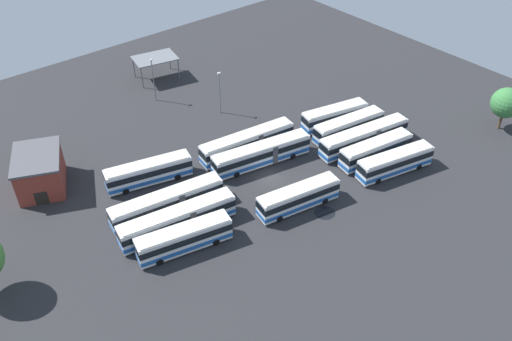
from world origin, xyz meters
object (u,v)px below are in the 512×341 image
object	(u,v)px
bus_row2_slot2	(168,203)
lamp_post_near_entrance	(220,91)
bus_row1_slot0	(248,142)
depot_building	(40,171)
bus_row2_slot3	(178,220)
maintenance_shelter	(155,59)
bus_row0_slot1	(349,126)
tree_northeast	(506,103)
bus_row0_slot4	(395,162)
bus_row1_slot4	(298,197)
bus_row2_slot4	(184,238)
bus_row0_slot0	(335,116)
bus_row2_slot0	(149,172)
bus_row1_slot1	(262,154)
bus_row0_slot2	(364,137)
lamp_post_by_building	(153,78)
bus_row0_slot3	(376,150)

from	to	relation	value
bus_row2_slot2	lamp_post_near_entrance	xyz separation A→B (m)	(-21.37, -16.69, 2.47)
lamp_post_near_entrance	bus_row1_slot0	bearing A→B (deg)	72.79
bus_row1_slot0	depot_building	xyz separation A→B (m)	(28.54, -12.44, 0.91)
bus_row2_slot3	maintenance_shelter	size ratio (longest dim) A/B	1.81
bus_row0_slot1	bus_row2_slot3	size ratio (longest dim) A/B	0.80
tree_northeast	maintenance_shelter	bearing A→B (deg)	-56.15
bus_row2_slot3	tree_northeast	xyz separation A→B (m)	(-55.51, 13.82, 3.10)
bus_row1_slot0	lamp_post_near_entrance	world-z (taller)	lamp_post_near_entrance
bus_row0_slot4	maintenance_shelter	size ratio (longest dim) A/B	1.42
bus_row1_slot4	lamp_post_near_entrance	world-z (taller)	lamp_post_near_entrance
bus_row2_slot4	lamp_post_near_entrance	size ratio (longest dim) A/B	1.61
bus_row0_slot4	tree_northeast	size ratio (longest dim) A/B	1.70
bus_row0_slot0	bus_row2_slot0	xyz separation A→B (m)	(32.31, -6.64, 0.00)
bus_row1_slot4	bus_row2_slot3	size ratio (longest dim) A/B	0.76
bus_row0_slot0	lamp_post_near_entrance	bearing A→B (deg)	-51.69
bus_row0_slot4	bus_row1_slot4	world-z (taller)	same
bus_row1_slot1	maintenance_shelter	size ratio (longest dim) A/B	1.81
bus_row0_slot2	depot_building	world-z (taller)	depot_building
bus_row1_slot4	lamp_post_by_building	size ratio (longest dim) A/B	1.52
maintenance_shelter	lamp_post_by_building	bearing A→B (deg)	57.20
bus_row0_slot0	bus_row1_slot4	size ratio (longest dim) A/B	0.97
bus_row1_slot4	bus_row2_slot0	bearing A→B (deg)	-54.33
lamp_post_near_entrance	bus_row2_slot0	bearing A→B (deg)	24.64
bus_row0_slot0	bus_row2_slot0	distance (m)	32.99
bus_row0_slot0	bus_row0_slot3	bearing A→B (deg)	78.14
bus_row0_slot4	bus_row2_slot2	world-z (taller)	same
bus_row2_slot2	lamp_post_by_building	xyz separation A→B (m)	(-14.81, -27.78, 2.64)
maintenance_shelter	tree_northeast	distance (m)	63.35
bus_row2_slot4	bus_row1_slot4	bearing A→B (deg)	168.31
bus_row2_slot4	maintenance_shelter	xyz separation A→B (m)	(-21.54, -42.16, 2.27)
bus_row0_slot4	bus_row1_slot4	xyz separation A→B (m)	(16.75, -3.38, -0.00)
depot_building	maintenance_shelter	world-z (taller)	depot_building
bus_row0_slot1	bus_row1_slot1	size ratio (longest dim) A/B	0.80
bus_row0_slot0	bus_row2_slot2	bearing A→B (deg)	1.59
bus_row0_slot2	bus_row2_slot2	distance (m)	33.51
bus_row2_slot0	bus_row2_slot4	bearing A→B (deg)	76.36
depot_building	bus_row2_slot0	bearing A→B (deg)	143.87
lamp_post_by_building	tree_northeast	bearing A→B (deg)	131.35
bus_row0_slot0	lamp_post_by_building	size ratio (longest dim) A/B	1.47
bus_row0_slot3	lamp_post_near_entrance	xyz separation A→B (m)	(10.14, -26.74, 2.47)
bus_row1_slot0	bus_row2_slot3	size ratio (longest dim) A/B	1.00
lamp_post_near_entrance	lamp_post_by_building	world-z (taller)	lamp_post_by_building
bus_row2_slot2	tree_northeast	distance (m)	57.59
bus_row2_slot4	tree_northeast	world-z (taller)	tree_northeast
depot_building	bus_row2_slot3	bearing A→B (deg)	116.58
bus_row1_slot1	maintenance_shelter	distance (m)	34.67
lamp_post_by_building	bus_row2_slot4	bearing A→B (deg)	64.21
bus_row1_slot1	bus_row2_slot3	bearing A→B (deg)	13.30
bus_row2_slot3	tree_northeast	distance (m)	57.29
bus_row1_slot0	bus_row2_slot0	xyz separation A→B (m)	(16.02, -3.30, -0.00)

